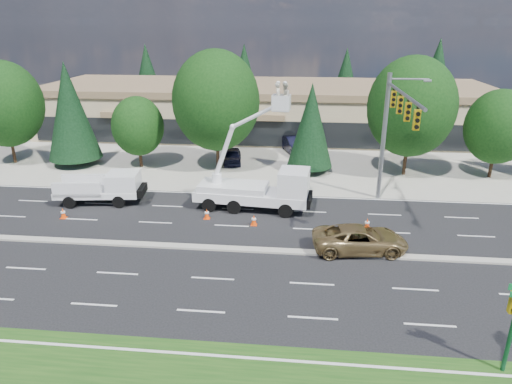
# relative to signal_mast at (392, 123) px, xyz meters

# --- Properties ---
(ground) EXTENTS (140.00, 140.00, 0.00)m
(ground) POSITION_rel_signal_mast_xyz_m (-10.03, -7.04, -6.06)
(ground) COLOR black
(ground) RESTS_ON ground
(concrete_apron) EXTENTS (140.00, 22.00, 0.01)m
(concrete_apron) POSITION_rel_signal_mast_xyz_m (-10.03, 12.96, -6.05)
(concrete_apron) COLOR #99978B
(concrete_apron) RESTS_ON ground
(road_median) EXTENTS (120.00, 0.55, 0.12)m
(road_median) POSITION_rel_signal_mast_xyz_m (-10.03, -7.04, -6.00)
(road_median) COLOR #99978B
(road_median) RESTS_ON ground
(strip_mall) EXTENTS (50.40, 15.40, 5.50)m
(strip_mall) POSITION_rel_signal_mast_xyz_m (-10.03, 22.93, -3.23)
(strip_mall) COLOR tan
(strip_mall) RESTS_ON ground
(tree_front_a) EXTENTS (6.62, 6.62, 9.19)m
(tree_front_a) POSITION_rel_signal_mast_xyz_m (-32.03, 7.96, -0.68)
(tree_front_a) COLOR #332114
(tree_front_a) RESTS_ON ground
(tree_front_b) EXTENTS (4.62, 4.62, 9.10)m
(tree_front_b) POSITION_rel_signal_mast_xyz_m (-26.03, 7.96, -1.17)
(tree_front_b) COLOR #332114
(tree_front_b) RESTS_ON ground
(tree_front_c) EXTENTS (4.51, 4.51, 6.26)m
(tree_front_c) POSITION_rel_signal_mast_xyz_m (-20.03, 7.96, -2.39)
(tree_front_c) COLOR #332114
(tree_front_c) RESTS_ON ground
(tree_front_d) EXTENTS (7.36, 7.36, 10.21)m
(tree_front_d) POSITION_rel_signal_mast_xyz_m (-13.03, 7.96, -0.08)
(tree_front_d) COLOR #332114
(tree_front_d) RESTS_ON ground
(tree_front_e) EXTENTS (3.85, 3.85, 7.59)m
(tree_front_e) POSITION_rel_signal_mast_xyz_m (-5.03, 7.96, -1.99)
(tree_front_e) COLOR #332114
(tree_front_e) RESTS_ON ground
(tree_front_f) EXTENTS (7.08, 7.08, 9.82)m
(tree_front_f) POSITION_rel_signal_mast_xyz_m (2.97, 7.96, -0.31)
(tree_front_f) COLOR #332114
(tree_front_f) RESTS_ON ground
(tree_front_g) EXTENTS (5.25, 5.25, 7.29)m
(tree_front_g) POSITION_rel_signal_mast_xyz_m (9.97, 7.96, -1.79)
(tree_front_g) COLOR #332114
(tree_front_g) RESTS_ON ground
(tree_back_a) EXTENTS (4.74, 4.74, 9.35)m
(tree_back_a) POSITION_rel_signal_mast_xyz_m (-28.03, 34.96, -1.04)
(tree_back_a) COLOR #332114
(tree_back_a) RESTS_ON ground
(tree_back_b) EXTENTS (4.77, 4.77, 9.41)m
(tree_back_b) POSITION_rel_signal_mast_xyz_m (-14.03, 34.96, -1.01)
(tree_back_b) COLOR #332114
(tree_back_b) RESTS_ON ground
(tree_back_c) EXTENTS (4.55, 4.55, 8.98)m
(tree_back_c) POSITION_rel_signal_mast_xyz_m (-0.03, 34.96, -1.24)
(tree_back_c) COLOR #332114
(tree_back_c) RESTS_ON ground
(tree_back_d) EXTENTS (5.21, 5.21, 10.26)m
(tree_back_d) POSITION_rel_signal_mast_xyz_m (11.97, 34.96, -0.55)
(tree_back_d) COLOR #332114
(tree_back_d) RESTS_ON ground
(signal_mast) EXTENTS (2.76, 10.16, 9.00)m
(signal_mast) POSITION_rel_signal_mast_xyz_m (0.00, 0.00, 0.00)
(signal_mast) COLOR gray
(signal_mast) RESTS_ON ground
(utility_pickup) EXTENTS (6.05, 2.86, 2.24)m
(utility_pickup) POSITION_rel_signal_mast_xyz_m (-19.64, -0.79, -5.14)
(utility_pickup) COLOR white
(utility_pickup) RESTS_ON ground
(bucket_truck) EXTENTS (7.97, 3.12, 8.74)m
(bucket_truck) POSITION_rel_signal_mast_xyz_m (-8.42, -0.91, -4.20)
(bucket_truck) COLOR white
(bucket_truck) RESTS_ON ground
(traffic_cone_a) EXTENTS (0.40, 0.40, 0.70)m
(traffic_cone_a) POSITION_rel_signal_mast_xyz_m (-21.30, -3.73, -5.72)
(traffic_cone_a) COLOR #F24007
(traffic_cone_a) RESTS_ON ground
(traffic_cone_b) EXTENTS (0.40, 0.40, 0.70)m
(traffic_cone_b) POSITION_rel_signal_mast_xyz_m (-11.83, -2.86, -5.72)
(traffic_cone_b) COLOR #F24007
(traffic_cone_b) RESTS_ON ground
(traffic_cone_c) EXTENTS (0.40, 0.40, 0.70)m
(traffic_cone_c) POSITION_rel_signal_mast_xyz_m (-8.63, -3.57, -5.72)
(traffic_cone_c) COLOR #F24007
(traffic_cone_c) RESTS_ON ground
(traffic_cone_d) EXTENTS (0.40, 0.40, 0.70)m
(traffic_cone_d) POSITION_rel_signal_mast_xyz_m (-1.50, -3.37, -5.72)
(traffic_cone_d) COLOR #F24007
(traffic_cone_d) RESTS_ON ground
(minivan) EXTENTS (5.54, 3.00, 1.48)m
(minivan) POSITION_rel_signal_mast_xyz_m (-2.32, -6.44, -5.32)
(minivan) COLOR olive
(minivan) RESTS_ON ground
(parked_car_west) EXTENTS (2.07, 4.09, 1.34)m
(parked_car_west) POSITION_rel_signal_mast_xyz_m (-12.03, 9.82, -5.39)
(parked_car_west) COLOR black
(parked_car_west) RESTS_ON ground
(parked_car_east) EXTENTS (3.11, 5.08, 1.58)m
(parked_car_east) POSITION_rel_signal_mast_xyz_m (-6.42, 13.96, -5.27)
(parked_car_east) COLOR black
(parked_car_east) RESTS_ON ground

